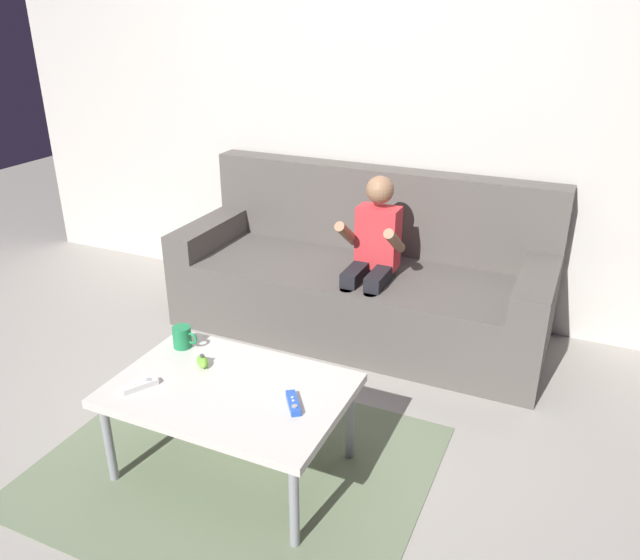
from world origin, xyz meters
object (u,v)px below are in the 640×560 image
at_px(person_seated_on_couch, 372,255).
at_px(coffee_mug, 183,337).
at_px(game_remote_blue_far_corner, 293,403).
at_px(nunchuk_lime, 202,361).
at_px(coffee_table, 230,394).
at_px(couch, 362,280).
at_px(game_remote_white_near_edge, 140,386).

distance_m(person_seated_on_couch, coffee_mug, 1.13).
relative_size(game_remote_blue_far_corner, coffee_mug, 1.14).
bearing_deg(nunchuk_lime, coffee_table, -25.61).
distance_m(person_seated_on_couch, game_remote_blue_far_corner, 1.22).
relative_size(nunchuk_lime, game_remote_blue_far_corner, 0.71).
height_order(person_seated_on_couch, coffee_mug, person_seated_on_couch).
distance_m(couch, person_seated_on_couch, 0.33).
relative_size(coffee_table, game_remote_blue_far_corner, 6.81).
bearing_deg(coffee_table, person_seated_on_couch, 82.78).
bearing_deg(nunchuk_lime, couch, 80.55).
distance_m(person_seated_on_couch, coffee_table, 1.22).
bearing_deg(coffee_table, game_remote_blue_far_corner, -2.18).
relative_size(person_seated_on_couch, nunchuk_lime, 9.99).
height_order(couch, game_remote_white_near_edge, couch).
bearing_deg(couch, game_remote_blue_far_corner, -79.77).
bearing_deg(game_remote_white_near_edge, nunchuk_lime, 62.20).
distance_m(coffee_table, game_remote_blue_far_corner, 0.29).
relative_size(couch, nunchuk_lime, 22.13).
xyz_separation_m(coffee_table, nunchuk_lime, (-0.18, 0.09, 0.06)).
height_order(game_remote_blue_far_corner, coffee_mug, coffee_mug).
distance_m(nunchuk_lime, game_remote_blue_far_corner, 0.48).
distance_m(coffee_table, coffee_mug, 0.40).
bearing_deg(person_seated_on_couch, couch, 122.67).
distance_m(couch, game_remote_blue_far_corner, 1.42).
bearing_deg(game_remote_blue_far_corner, coffee_mug, 162.98).
bearing_deg(couch, nunchuk_lime, -99.45).
xyz_separation_m(person_seated_on_couch, game_remote_blue_far_corner, (0.13, -1.21, -0.13)).
bearing_deg(coffee_table, game_remote_white_near_edge, -153.70).
bearing_deg(person_seated_on_couch, nunchuk_lime, -106.76).
bearing_deg(nunchuk_lime, person_seated_on_couch, 73.24).
bearing_deg(coffee_mug, coffee_table, -27.76).
xyz_separation_m(person_seated_on_couch, coffee_table, (-0.15, -1.20, -0.18)).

